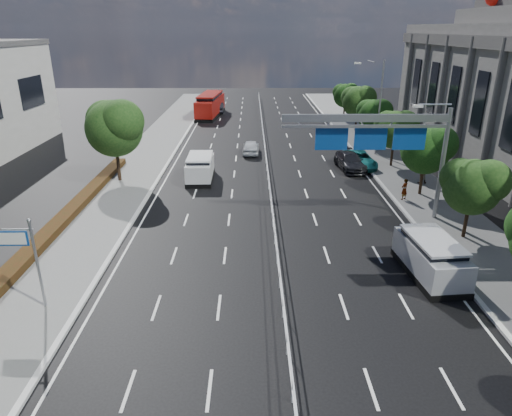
{
  "coord_description": "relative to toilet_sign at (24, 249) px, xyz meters",
  "views": [
    {
      "loc": [
        -1.32,
        -17.33,
        11.63
      ],
      "look_at": [
        -1.08,
        6.0,
        2.4
      ],
      "focal_mm": 32.0,
      "sensor_mm": 36.0,
      "label": 1
    }
  ],
  "objects": [
    {
      "name": "far_tree_d",
      "position": [
        22.2,
        14.48,
        0.74
      ],
      "size": [
        3.85,
        3.59,
        5.34
      ],
      "color": "black",
      "rests_on": "ground"
    },
    {
      "name": "toilet_sign",
      "position": [
        0.0,
        0.0,
        0.0
      ],
      "size": [
        1.62,
        0.18,
        4.34
      ],
      "color": "gray",
      "rests_on": "ground"
    },
    {
      "name": "far_tree_g",
      "position": [
        22.2,
        36.98,
        0.81
      ],
      "size": [
        3.96,
        3.69,
        5.45
      ],
      "color": "black",
      "rests_on": "ground"
    },
    {
      "name": "streetlight_far",
      "position": [
        21.46,
        26.0,
        2.27
      ],
      "size": [
        2.78,
        2.4,
        9.0
      ],
      "color": "gray",
      "rests_on": "ground"
    },
    {
      "name": "pedestrian_b",
      "position": [
        23.11,
        17.03,
        -1.92
      ],
      "size": [
        0.98,
        0.84,
        1.77
      ],
      "primitive_type": "imported",
      "rotation": [
        0.0,
        0.0,
        2.93
      ],
      "color": "gray",
      "rests_on": "sidewalk_far"
    },
    {
      "name": "near_car_silver",
      "position": [
        9.58,
        26.82,
        -2.28
      ],
      "size": [
        1.71,
        3.97,
        1.34
      ],
      "primitive_type": "imported",
      "rotation": [
        0.0,
        0.0,
        3.11
      ],
      "color": "silver",
      "rests_on": "ground"
    },
    {
      "name": "parked_car_teal",
      "position": [
        19.25,
        22.0,
        -2.24
      ],
      "size": [
        2.63,
        5.17,
        1.4
      ],
      "primitive_type": "imported",
      "rotation": [
        0.0,
        0.0,
        0.06
      ],
      "color": "#186A6D",
      "rests_on": "ground"
    },
    {
      "name": "far_tree_c",
      "position": [
        22.2,
        6.98,
        0.48
      ],
      "size": [
        3.52,
        3.28,
        4.94
      ],
      "color": "black",
      "rests_on": "ground"
    },
    {
      "name": "parked_car_dark",
      "position": [
        18.31,
        21.33,
        -2.24
      ],
      "size": [
        2.45,
        5.04,
        1.41
      ],
      "primitive_type": "imported",
      "rotation": [
        0.0,
        0.0,
        0.1
      ],
      "color": "black",
      "rests_on": "ground"
    },
    {
      "name": "silver_minivan",
      "position": [
        18.56,
        2.77,
        -1.95
      ],
      "size": [
        2.49,
        5.05,
        2.03
      ],
      "rotation": [
        0.0,
        0.0,
        0.09
      ],
      "color": "black",
      "rests_on": "ground"
    },
    {
      "name": "near_car_dark",
      "position": [
        4.75,
        50.34,
        -2.19
      ],
      "size": [
        1.68,
        4.59,
        1.5
      ],
      "primitive_type": "imported",
      "rotation": [
        0.0,
        0.0,
        3.16
      ],
      "color": "black",
      "rests_on": "ground"
    },
    {
      "name": "white_minivan",
      "position": [
        5.44,
        18.51,
        -1.95
      ],
      "size": [
        2.08,
        4.71,
        2.03
      ],
      "rotation": [
        0.0,
        0.0,
        0.01
      ],
      "color": "black",
      "rests_on": "ground"
    },
    {
      "name": "hedge_near",
      "position": [
        -2.35,
        5.0,
        -2.58
      ],
      "size": [
        1.0,
        36.0,
        0.44
      ],
      "primitive_type": "cube",
      "color": "black",
      "rests_on": "sidewalk_near"
    },
    {
      "name": "far_tree_f",
      "position": [
        22.2,
        29.48,
        0.55
      ],
      "size": [
        3.52,
        3.28,
        5.02
      ],
      "color": "black",
      "rests_on": "ground"
    },
    {
      "name": "far_tree_h",
      "position": [
        22.2,
        44.48,
        0.48
      ],
      "size": [
        3.41,
        3.18,
        4.91
      ],
      "color": "black",
      "rests_on": "ground"
    },
    {
      "name": "sidewalk_near",
      "position": [
        -0.55,
        0.0,
        -2.87
      ],
      "size": [
        5.0,
        140.0,
        0.14
      ],
      "primitive_type": "cube",
      "color": "slate",
      "rests_on": "ground"
    },
    {
      "name": "median_fence",
      "position": [
        10.95,
        22.5,
        -2.42
      ],
      "size": [
        0.05,
        85.0,
        1.02
      ],
      "color": "silver",
      "rests_on": "ground"
    },
    {
      "name": "far_tree_e",
      "position": [
        22.2,
        21.98,
        0.61
      ],
      "size": [
        3.63,
        3.38,
        5.13
      ],
      "color": "black",
      "rests_on": "ground"
    },
    {
      "name": "pedestrian_a",
      "position": [
        20.55,
        13.29,
        -2.03
      ],
      "size": [
        0.67,
        0.62,
        1.54
      ],
      "primitive_type": "imported",
      "rotation": [
        0.0,
        0.0,
        3.72
      ],
      "color": "gray",
      "rests_on": "sidewalk_far"
    },
    {
      "name": "kerb_near",
      "position": [
        1.95,
        0.0,
        -2.87
      ],
      "size": [
        0.25,
        140.0,
        0.15
      ],
      "primitive_type": "cube",
      "color": "silver",
      "rests_on": "ground"
    },
    {
      "name": "ground",
      "position": [
        10.95,
        0.0,
        -2.94
      ],
      "size": [
        160.0,
        160.0,
        0.0
      ],
      "primitive_type": "plane",
      "color": "black",
      "rests_on": "ground"
    },
    {
      "name": "kerb_far",
      "position": [
        19.95,
        0.0,
        -2.87
      ],
      "size": [
        0.25,
        140.0,
        0.15
      ],
      "primitive_type": "cube",
      "color": "silver",
      "rests_on": "ground"
    },
    {
      "name": "near_tree_back",
      "position": [
        -0.99,
        17.97,
        1.67
      ],
      "size": [
        4.84,
        4.51,
        6.69
      ],
      "color": "black",
      "rests_on": "ground"
    },
    {
      "name": "red_bus",
      "position": [
        3.85,
        47.69,
        -1.32
      ],
      "size": [
        3.55,
        10.66,
        3.12
      ],
      "rotation": [
        0.0,
        0.0,
        -0.1
      ],
      "color": "black",
      "rests_on": "ground"
    },
    {
      "name": "overhead_gantry",
      "position": [
        17.69,
        10.05,
        2.66
      ],
      "size": [
        10.24,
        0.38,
        7.45
      ],
      "color": "gray",
      "rests_on": "ground"
    }
  ]
}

